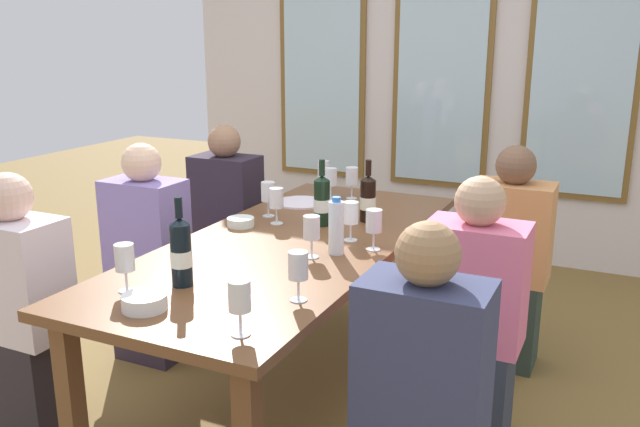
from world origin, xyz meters
TOP-DOWN VIEW (x-y plane):
  - ground_plane at (0.00, 0.00)m, footprint 12.00×12.00m
  - back_wall_with_windows at (0.00, 2.37)m, footprint 4.11×0.10m
  - dining_table at (0.00, 0.00)m, footprint 0.91×2.12m
  - white_plate_0 at (-0.26, 0.60)m, footprint 0.27×0.27m
  - wine_bottle_0 at (0.02, 0.28)m, footprint 0.08×0.08m
  - wine_bottle_1 at (0.19, 0.44)m, footprint 0.08×0.08m
  - wine_bottle_2 at (-0.10, -0.64)m, footprint 0.08×0.08m
  - tasting_bowl_0 at (-0.08, -0.87)m, footprint 0.15×0.15m
  - tasting_bowl_1 at (-0.32, 0.10)m, footprint 0.13×0.13m
  - water_bottle at (0.25, -0.08)m, footprint 0.06×0.06m
  - wine_glass_0 at (-0.15, 0.75)m, footprint 0.07×0.07m
  - wine_glass_1 at (0.18, -0.17)m, footprint 0.07×0.07m
  - wine_glass_2 at (-0.24, -0.77)m, footprint 0.07×0.07m
  - wine_glass_3 at (-0.29, 0.30)m, footprint 0.07×0.07m
  - wine_glass_4 at (-0.28, 0.92)m, footprint 0.07×0.07m
  - wine_glass_5 at (-0.19, 0.21)m, footprint 0.07×0.07m
  - wine_glass_6 at (-0.06, 0.82)m, footprint 0.07×0.07m
  - wine_glass_7 at (0.24, 0.11)m, footprint 0.07×0.07m
  - wine_glass_8 at (0.34, -0.59)m, footprint 0.07×0.07m
  - wine_glass_9 at (0.37, 0.03)m, footprint 0.07×0.07m
  - wine_glass_10 at (0.30, -0.90)m, footprint 0.07×0.07m
  - seated_person_0 at (-0.82, 0.02)m, footprint 0.38×0.24m
  - seated_person_1 at (0.82, -0.05)m, footprint 0.38×0.24m
  - seated_person_2 at (-0.82, 0.74)m, footprint 0.38×0.24m
  - seated_person_3 at (0.82, 0.72)m, footprint 0.38×0.24m
  - seated_person_4 at (-0.82, -0.75)m, footprint 0.38×0.24m
  - seated_person_5 at (0.82, -0.72)m, footprint 0.38×0.24m

SIDE VIEW (x-z plane):
  - ground_plane at x=0.00m, z-range 0.00..0.00m
  - seated_person_0 at x=-0.82m, z-range -0.03..1.08m
  - seated_person_1 at x=0.82m, z-range -0.03..1.08m
  - seated_person_2 at x=-0.82m, z-range -0.03..1.08m
  - seated_person_3 at x=0.82m, z-range -0.03..1.08m
  - seated_person_4 at x=-0.82m, z-range -0.03..1.08m
  - seated_person_5 at x=0.82m, z-range -0.03..1.08m
  - dining_table at x=0.00m, z-range 0.29..1.03m
  - white_plate_0 at x=-0.26m, z-range 0.74..0.75m
  - tasting_bowl_1 at x=-0.32m, z-range 0.74..0.78m
  - tasting_bowl_0 at x=-0.08m, z-range 0.74..0.79m
  - wine_bottle_1 at x=0.19m, z-range 0.70..1.00m
  - water_bottle at x=0.25m, z-range 0.73..0.97m
  - wine_glass_6 at x=-0.06m, z-range 0.77..0.94m
  - wine_glass_7 at x=0.24m, z-range 0.77..0.94m
  - wine_glass_0 at x=-0.15m, z-range 0.77..0.94m
  - wine_glass_8 at x=0.34m, z-range 0.77..0.94m
  - wine_glass_1 at x=0.18m, z-range 0.77..0.94m
  - wine_glass_5 at x=-0.19m, z-range 0.77..0.94m
  - wine_glass_2 at x=-0.24m, z-range 0.77..0.94m
  - wine_bottle_0 at x=0.02m, z-range 0.70..1.02m
  - wine_glass_3 at x=-0.29m, z-range 0.77..0.95m
  - wine_glass_4 at x=-0.28m, z-range 0.77..0.95m
  - wine_glass_9 at x=0.37m, z-range 0.77..0.95m
  - wine_glass_10 at x=0.30m, z-range 0.77..0.95m
  - wine_bottle_2 at x=-0.10m, z-range 0.70..1.03m
  - back_wall_with_windows at x=0.00m, z-range 0.00..2.90m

